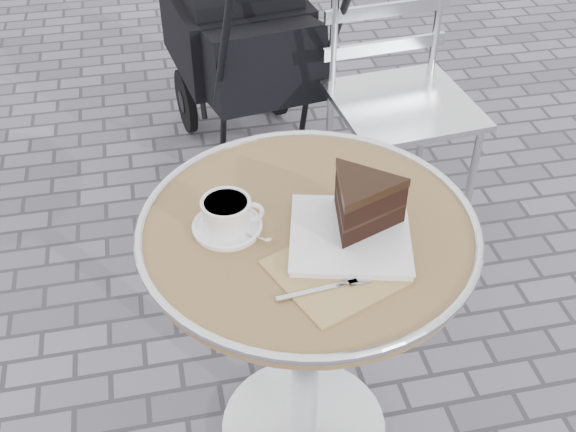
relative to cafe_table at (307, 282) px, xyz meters
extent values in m
plane|color=slate|center=(0.00, 0.00, -0.57)|extent=(80.00, 80.00, 0.00)
cylinder|color=silver|center=(0.00, 0.00, -0.55)|extent=(0.44, 0.44, 0.03)
cylinder|color=silver|center=(0.00, 0.00, -0.20)|extent=(0.07, 0.07, 0.67)
cylinder|color=tan|center=(0.00, 0.00, 0.15)|extent=(0.70, 0.70, 0.03)
torus|color=silver|center=(0.00, 0.00, 0.16)|extent=(0.72, 0.72, 0.02)
cylinder|color=white|center=(-0.17, 0.03, 0.17)|extent=(0.14, 0.14, 0.01)
cylinder|color=white|center=(-0.17, 0.03, 0.20)|extent=(0.11, 0.11, 0.06)
torus|color=white|center=(-0.11, 0.02, 0.20)|extent=(0.05, 0.02, 0.05)
cylinder|color=tan|center=(-0.17, 0.03, 0.23)|extent=(0.09, 0.09, 0.01)
cube|color=#A5835A|center=(0.02, -0.14, 0.17)|extent=(0.28, 0.28, 0.00)
cube|color=white|center=(0.07, -0.06, 0.17)|extent=(0.29, 0.29, 0.01)
cylinder|color=silver|center=(0.34, 0.60, -0.33)|extent=(0.03, 0.03, 0.48)
cylinder|color=silver|center=(0.71, 0.63, -0.33)|extent=(0.03, 0.03, 0.48)
cylinder|color=silver|center=(0.31, 0.96, -0.33)|extent=(0.03, 0.03, 0.48)
cylinder|color=silver|center=(0.67, 0.99, -0.33)|extent=(0.03, 0.03, 0.48)
cube|color=silver|center=(0.51, 0.79, -0.07)|extent=(0.47, 0.47, 0.02)
cube|color=black|center=(0.09, 1.33, -0.11)|extent=(0.49, 0.69, 0.38)
cylinder|color=black|center=(-0.07, 1.02, -0.48)|extent=(0.06, 0.17, 0.17)
cylinder|color=black|center=(0.33, 1.08, -0.48)|extent=(0.06, 0.17, 0.17)
cylinder|color=black|center=(-0.15, 1.58, -0.43)|extent=(0.07, 0.27, 0.27)
cylinder|color=black|center=(0.25, 1.64, -0.43)|extent=(0.07, 0.27, 0.27)
camera|label=1|loc=(-0.28, -1.11, 1.14)|focal=45.00mm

